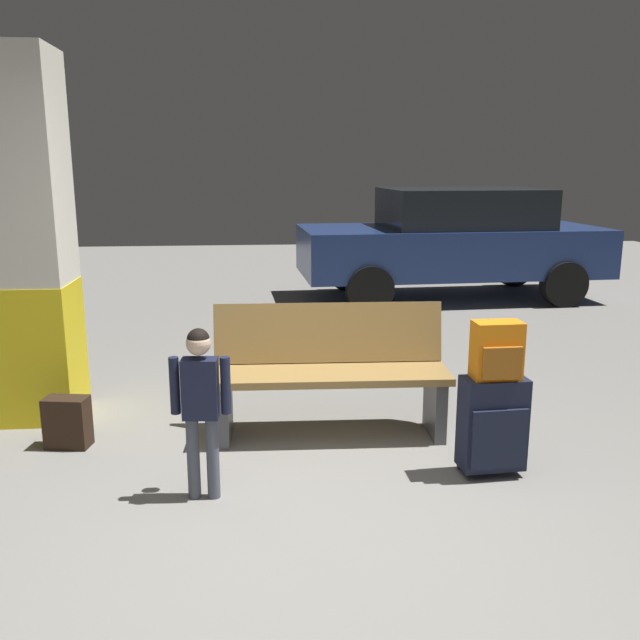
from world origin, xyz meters
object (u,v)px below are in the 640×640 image
at_px(backpack_bright, 497,351).
at_px(backpack_dark_floor, 68,422).
at_px(bench, 330,372).
at_px(structural_pillar, 27,242).
at_px(child, 200,395).
at_px(parked_car_near, 453,240).
at_px(suitcase, 493,424).

relative_size(backpack_bright, backpack_dark_floor, 1.00).
bearing_deg(bench, structural_pillar, 165.67).
bearing_deg(backpack_dark_floor, child, -40.36).
xyz_separation_m(bench, parked_car_near, (2.22, 4.77, 0.36)).
distance_m(bench, parked_car_near, 5.27).
relative_size(structural_pillar, backpack_bright, 7.67).
relative_size(suitcase, parked_car_near, 0.14).
height_order(structural_pillar, backpack_bright, structural_pillar).
height_order(structural_pillar, child, structural_pillar).
xyz_separation_m(structural_pillar, backpack_bright, (3.00, -1.28, -0.52)).
height_order(suitcase, child, child).
distance_m(structural_pillar, backpack_dark_floor, 1.33).
xyz_separation_m(bench, child, (-0.81, -0.88, 0.16)).
bearing_deg(backpack_bright, parked_car_near, 76.52).
bearing_deg(parked_car_near, structural_pillar, -135.59).
height_order(bench, child, child).
bearing_deg(backpack_dark_floor, parked_car_near, 50.72).
height_order(backpack_bright, backpack_dark_floor, backpack_bright).
bearing_deg(backpack_dark_floor, suitcase, -14.06).
distance_m(child, backpack_dark_floor, 1.31).
relative_size(suitcase, backpack_dark_floor, 1.78).
xyz_separation_m(bench, suitcase, (0.90, -0.74, -0.12)).
relative_size(structural_pillar, suitcase, 4.32).
bearing_deg(child, backpack_dark_floor, 139.64).
distance_m(backpack_bright, backpack_dark_floor, 2.79).
xyz_separation_m(backpack_dark_floor, parked_car_near, (3.97, 4.85, 0.64)).
bearing_deg(suitcase, child, -175.32).
bearing_deg(bench, backpack_dark_floor, -177.32).
distance_m(structural_pillar, suitcase, 3.40).
relative_size(bench, backpack_bright, 4.76).
bearing_deg(bench, child, -132.35).
distance_m(structural_pillar, parked_car_near, 6.07).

